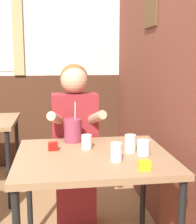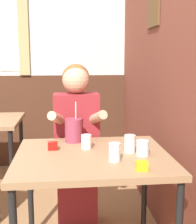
{
  "view_description": "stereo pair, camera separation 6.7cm",
  "coord_description": "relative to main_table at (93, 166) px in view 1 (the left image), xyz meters",
  "views": [
    {
      "loc": [
        0.41,
        -1.48,
        1.32
      ],
      "look_at": [
        0.68,
        0.46,
        0.97
      ],
      "focal_mm": 50.0,
      "sensor_mm": 36.0,
      "label": 1
    },
    {
      "loc": [
        0.48,
        -1.49,
        1.32
      ],
      "look_at": [
        0.68,
        0.46,
        0.97
      ],
      "focal_mm": 50.0,
      "sensor_mm": 36.0,
      "label": 2
    }
  ],
  "objects": [
    {
      "name": "glass_near_pitcher",
      "position": [
        0.29,
        -0.05,
        0.12
      ],
      "size": [
        0.07,
        0.07,
        0.09
      ],
      "color": "silver",
      "rests_on": "main_table"
    },
    {
      "name": "glass_far_side",
      "position": [
        0.23,
        0.02,
        0.13
      ],
      "size": [
        0.07,
        0.07,
        0.11
      ],
      "color": "silver",
      "rests_on": "main_table"
    },
    {
      "name": "condiment_mustard",
      "position": [
        0.23,
        -0.3,
        0.1
      ],
      "size": [
        0.06,
        0.04,
        0.05
      ],
      "color": "yellow",
      "rests_on": "main_table"
    },
    {
      "name": "glass_by_brick",
      "position": [
        0.11,
        -0.14,
        0.12
      ],
      "size": [
        0.07,
        0.07,
        0.1
      ],
      "color": "silver",
      "rests_on": "main_table"
    },
    {
      "name": "main_table",
      "position": [
        0.0,
        0.0,
        0.0
      ],
      "size": [
        0.92,
        0.79,
        0.74
      ],
      "color": "#93704C",
      "rests_on": "ground_plane"
    },
    {
      "name": "cocktail_pitcher",
      "position": [
        -0.1,
        0.3,
        0.15
      ],
      "size": [
        0.12,
        0.12,
        0.28
      ],
      "color": "#99384C",
      "rests_on": "main_table"
    },
    {
      "name": "condiment_ketchup",
      "position": [
        -0.24,
        0.12,
        0.1
      ],
      "size": [
        0.06,
        0.04,
        0.05
      ],
      "color": "#B7140F",
      "rests_on": "main_table"
    },
    {
      "name": "person_seated",
      "position": [
        -0.08,
        0.53,
        -0.0
      ],
      "size": [
        0.42,
        0.41,
        1.27
      ],
      "color": "maroon",
      "rests_on": "ground_plane"
    },
    {
      "name": "glass_center",
      "position": [
        -0.03,
        0.12,
        0.12
      ],
      "size": [
        0.07,
        0.07,
        0.09
      ],
      "color": "silver",
      "rests_on": "main_table"
    },
    {
      "name": "brick_wall_right",
      "position": [
        0.58,
        0.82,
        0.68
      ],
      "size": [
        0.08,
        4.25,
        2.7
      ],
      "color": "brown",
      "rests_on": "ground_plane"
    },
    {
      "name": "back_wall",
      "position": [
        -0.65,
        1.98,
        0.69
      ],
      "size": [
        5.37,
        0.09,
        2.7
      ],
      "color": "silver",
      "rests_on": "ground_plane"
    }
  ]
}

